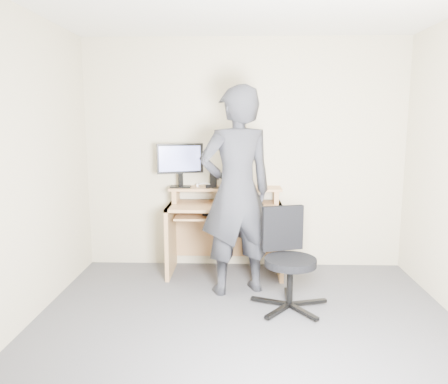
# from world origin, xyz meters

# --- Properties ---
(ground) EXTENTS (3.50, 3.50, 0.00)m
(ground) POSITION_xyz_m (0.00, 0.00, 0.00)
(ground) COLOR #525257
(ground) RESTS_ON ground
(back_wall) EXTENTS (3.50, 0.02, 2.50)m
(back_wall) POSITION_xyz_m (0.00, 1.75, 1.25)
(back_wall) COLOR beige
(back_wall) RESTS_ON ground
(desk) EXTENTS (1.20, 0.60, 0.91)m
(desk) POSITION_xyz_m (-0.20, 1.53, 0.55)
(desk) COLOR tan
(desk) RESTS_ON ground
(monitor) EXTENTS (0.48, 0.20, 0.47)m
(monitor) POSITION_xyz_m (-0.68, 1.57, 1.19)
(monitor) COLOR black
(monitor) RESTS_ON desk
(external_drive) EXTENTS (0.09, 0.14, 0.20)m
(external_drive) POSITION_xyz_m (-0.33, 1.62, 1.01)
(external_drive) COLOR black
(external_drive) RESTS_ON desk
(travel_mug) EXTENTS (0.09, 0.09, 0.19)m
(travel_mug) POSITION_xyz_m (-0.04, 1.62, 1.00)
(travel_mug) COLOR silver
(travel_mug) RESTS_ON desk
(smartphone) EXTENTS (0.07, 0.13, 0.01)m
(smartphone) POSITION_xyz_m (-0.04, 1.59, 0.92)
(smartphone) COLOR black
(smartphone) RESTS_ON desk
(charger) EXTENTS (0.05, 0.05, 0.03)m
(charger) POSITION_xyz_m (-0.39, 1.53, 0.93)
(charger) COLOR black
(charger) RESTS_ON desk
(headphones) EXTENTS (0.16, 0.16, 0.06)m
(headphones) POSITION_xyz_m (-0.44, 1.65, 0.92)
(headphones) COLOR silver
(headphones) RESTS_ON desk
(keyboard) EXTENTS (0.49, 0.31, 0.03)m
(keyboard) POSITION_xyz_m (-0.18, 1.36, 0.67)
(keyboard) COLOR black
(keyboard) RESTS_ON desk
(mouse) EXTENTS (0.10, 0.07, 0.04)m
(mouse) POSITION_xyz_m (0.15, 1.35, 0.77)
(mouse) COLOR black
(mouse) RESTS_ON desk
(office_chair) EXTENTS (0.68, 0.65, 0.85)m
(office_chair) POSITION_xyz_m (0.37, 0.64, 0.47)
(office_chair) COLOR black
(office_chair) RESTS_ON ground
(person) EXTENTS (0.83, 0.68, 1.94)m
(person) POSITION_xyz_m (-0.08, 0.95, 0.97)
(person) COLOR black
(person) RESTS_ON ground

